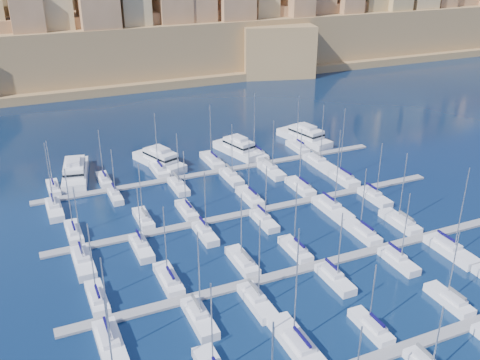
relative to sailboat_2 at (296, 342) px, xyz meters
name	(u,v)px	position (x,y,z in m)	size (l,w,h in m)	color
ground	(281,234)	(12.43, 27.67, -0.79)	(600.00, 600.00, 0.00)	#030F31
pontoon_near	(400,349)	(12.43, -6.33, -0.59)	(84.00, 2.00, 0.40)	slate
pontoon_mid_near	(314,266)	(12.43, 15.67, -0.59)	(84.00, 2.00, 0.40)	slate
pontoon_mid_far	(258,211)	(12.43, 37.67, -0.59)	(84.00, 2.00, 0.40)	slate
pontoon_far	(217,171)	(12.43, 59.67, -0.59)	(84.00, 2.00, 0.40)	slate
sailboat_2	(296,342)	(0.00, 0.00, 0.00)	(3.28, 10.93, 18.22)	silver
sailboat_3	(371,327)	(11.24, -1.46, -0.09)	(2.39, 7.95, 10.98)	silver
sailboat_4	(449,300)	(25.76, -1.25, -0.07)	(2.52, 8.39, 12.60)	silver
sailboat_12	(97,298)	(-22.66, 20.81, -0.06)	(2.55, 8.52, 13.53)	silver
sailboat_13	(169,279)	(-11.33, 21.10, -0.05)	(2.73, 9.09, 13.81)	silver
sailboat_14	(243,261)	(1.62, 21.08, -0.06)	(2.72, 9.06, 13.30)	silver
sailboat_15	(295,249)	(11.66, 20.79, -0.06)	(2.54, 8.47, 13.61)	silver
sailboat_16	(362,232)	(25.94, 21.13, -0.05)	(2.75, 9.16, 13.57)	silver
sailboat_17	(400,222)	(35.02, 21.34, -0.04)	(2.88, 9.59, 15.00)	silver
sailboat_18	(111,346)	(-22.94, 9.43, -0.02)	(3.22, 10.72, 15.25)	silver
sailboat_19	(199,318)	(-10.11, 10.15, -0.04)	(2.78, 9.26, 15.43)	silver
sailboat_20	(257,301)	(-0.92, 10.22, -0.04)	(2.74, 9.13, 15.16)	silver
sailboat_21	(335,279)	(13.06, 10.50, -0.06)	(2.57, 8.55, 13.14)	silver
sailboat_22	(398,261)	(25.79, 10.59, -0.06)	(2.51, 8.37, 13.86)	silver
sailboat_23	(451,250)	(36.30, 9.45, -0.01)	(3.21, 10.69, 16.96)	silver
sailboat_24	(74,232)	(-22.96, 42.82, -0.06)	(2.56, 8.54, 13.64)	silver
sailboat_25	(143,219)	(-9.80, 42.75, -0.07)	(2.52, 8.39, 12.36)	silver
sailboat_26	(187,210)	(-0.94, 42.68, -0.06)	(2.47, 8.24, 13.52)	silver
sailboat_27	(250,197)	(13.20, 43.12, -0.06)	(2.74, 9.14, 13.18)	silver
sailboat_28	(300,187)	(25.51, 43.19, -0.05)	(2.78, 9.27, 14.24)	silver
sailboat_29	(341,177)	(36.65, 43.88, -0.01)	(3.21, 10.69, 17.15)	silver
sailboat_30	(83,262)	(-22.99, 31.82, -0.03)	(2.98, 9.94, 15.18)	silver
sailboat_31	(141,248)	(-12.88, 32.38, -0.06)	(2.64, 8.79, 12.92)	silver
sailboat_32	(205,233)	(-0.81, 32.61, -0.06)	(2.50, 8.33, 13.52)	silver
sailboat_33	(264,220)	(11.36, 32.59, -0.07)	(2.51, 8.37, 12.56)	silver
sailboat_34	(332,209)	(26.06, 31.27, 0.00)	(3.31, 11.04, 18.01)	silver
sailboat_35	(374,197)	(37.23, 32.33, -0.06)	(2.67, 8.89, 13.22)	silver
sailboat_36	(53,188)	(-24.21, 64.60, -0.08)	(2.42, 8.07, 11.82)	silver
sailboat_37	(104,180)	(-13.21, 64.55, -0.07)	(2.39, 7.98, 12.74)	silver
sailboat_38	(159,170)	(-0.31, 65.10, -0.04)	(2.73, 9.09, 14.69)	silver
sailboat_39	(212,160)	(13.37, 65.52, -0.03)	(2.99, 9.96, 14.96)	silver
sailboat_40	(255,153)	(25.18, 65.71, -0.02)	(3.10, 10.34, 16.39)	silver
sailboat_41	(298,147)	(37.19, 64.89, -0.05)	(2.60, 8.67, 14.67)	silver
sailboat_42	(54,209)	(-25.17, 53.98, -0.03)	(2.88, 9.60, 15.40)	silver
sailboat_43	(115,196)	(-12.66, 55.14, -0.08)	(2.17, 7.24, 11.64)	silver
sailboat_44	(178,186)	(1.09, 54.41, -0.06)	(2.62, 8.74, 13.41)	silver
sailboat_45	(231,177)	(13.73, 54.32, -0.05)	(2.67, 8.91, 13.78)	silver
sailboat_46	(271,170)	(23.80, 53.94, -0.05)	(2.91, 9.69, 13.41)	silver
sailboat_47	(319,162)	(36.57, 53.51, -0.02)	(3.17, 10.56, 15.71)	silver
motor_yacht_a	(75,172)	(-18.72, 69.54, 0.93)	(8.46, 18.10, 5.25)	silver
motor_yacht_b	(160,159)	(1.10, 68.90, 0.93)	(9.89, 16.76, 5.25)	silver
motor_yacht_c	(238,148)	(21.51, 68.36, 0.93)	(8.18, 15.61, 5.25)	silver
motor_yacht_d	(305,136)	(41.89, 69.39, 0.93)	(8.81, 17.82, 5.25)	silver
fortified_city	(107,33)	(12.24, 182.93, 13.95)	(460.00, 108.95, 59.52)	brown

